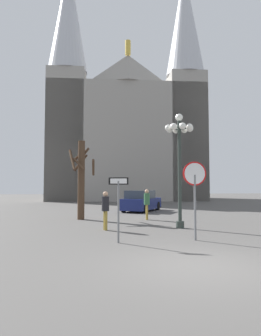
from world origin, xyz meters
TOP-DOWN VIEW (x-y plane):
  - ground_plane at (0.00, 0.00)m, footprint 120.00×120.00m
  - cathedral at (2.23, 32.93)m, footprint 20.38×13.40m
  - stop_sign at (1.08, 3.21)m, footprint 0.85×0.08m
  - one_way_arrow_sign at (-1.61, 3.11)m, footprint 0.65×0.21m
  - street_lamp at (1.45, 6.15)m, footprint 1.31×1.31m
  - bare_tree at (-3.04, 10.18)m, footprint 1.51×1.44m
  - parked_car_near_navy at (1.20, 15.00)m, footprint 3.64×4.40m
  - pedestrian_walking at (-1.89, 5.97)m, footprint 0.32×0.32m
  - pedestrian_standing at (0.58, 9.50)m, footprint 0.32×0.32m

SIDE VIEW (x-z plane):
  - ground_plane at x=0.00m, z-range 0.00..0.00m
  - parked_car_near_navy at x=1.20m, z-range -0.05..1.48m
  - pedestrian_walking at x=-1.89m, z-range 0.17..1.81m
  - pedestrian_standing at x=0.58m, z-range 0.18..1.85m
  - one_way_arrow_sign at x=-1.61m, z-range 0.31..2.47m
  - stop_sign at x=1.08m, z-range 0.57..3.31m
  - bare_tree at x=-3.04m, z-range 0.18..4.59m
  - street_lamp at x=1.45m, z-range 0.98..6.13m
  - cathedral at x=2.23m, z-range -5.92..25.59m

